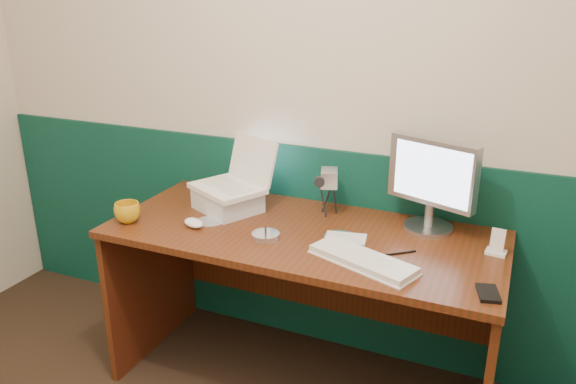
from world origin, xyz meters
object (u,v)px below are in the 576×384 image
at_px(monitor, 432,187).
at_px(desk, 302,311).
at_px(laptop, 226,163).
at_px(keyboard, 363,261).
at_px(mug, 127,212).
at_px(camcorder, 329,191).

bearing_deg(monitor, desk, -133.99).
distance_m(laptop, keyboard, 0.77).
distance_m(desk, mug, 0.85).
bearing_deg(laptop, mug, -111.10).
bearing_deg(camcorder, laptop, 177.86).
height_order(keyboard, camcorder, camcorder).
bearing_deg(mug, laptop, 41.88).
xyz_separation_m(laptop, monitor, (0.86, 0.14, -0.03)).
bearing_deg(laptop, camcorder, 43.96).
distance_m(desk, camcorder, 0.53).
distance_m(laptop, mug, 0.46).
relative_size(mug, camcorder, 0.51).
distance_m(monitor, keyboard, 0.46).
xyz_separation_m(mug, camcorder, (0.75, 0.42, 0.06)).
bearing_deg(monitor, laptop, -150.28).
distance_m(desk, laptop, 0.72).
bearing_deg(keyboard, desk, 170.24).
bearing_deg(desk, mug, -164.02).
xyz_separation_m(desk, mug, (-0.71, -0.20, 0.42)).
height_order(monitor, camcorder, monitor).
relative_size(laptop, monitor, 0.81).
height_order(laptop, keyboard, laptop).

